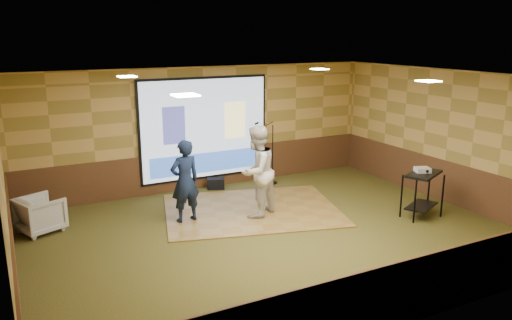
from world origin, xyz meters
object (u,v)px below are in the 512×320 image
player_left (185,181)px  projector (422,170)px  av_table (423,186)px  banquet_chair (40,214)px  duffel_bag (216,183)px  dance_floor (252,210)px  projector_screen (205,130)px  player_right (257,171)px  mic_stand (271,165)px

player_left → projector: (4.51, -1.94, 0.14)m
player_left → av_table: player_left is taller
banquet_chair → duffel_bag: (4.11, 1.01, -0.22)m
dance_floor → banquet_chair: size_ratio=4.77×
av_table → projector: bearing=85.8°
projector → banquet_chair: (-7.20, 2.75, -0.66)m
projector → banquet_chair: 7.73m
projector_screen → player_left: 2.47m
player_right → banquet_chair: (-4.13, 1.18, -0.64)m
banquet_chair → projector: bearing=-133.7°
projector → duffel_bag: 4.94m
duffel_bag → projector: bearing=-50.6°
player_left → mic_stand: 3.28m
player_right → duffel_bag: bearing=-119.6°
player_right → mic_stand: 2.46m
av_table → player_right: bearing=152.2°
player_right → projector: bearing=123.0°
mic_stand → banquet_chair: size_ratio=2.11×
dance_floor → player_right: bearing=-100.9°
duffel_bag → banquet_chair: bearing=-166.2°
av_table → mic_stand: bearing=114.8°
projector_screen → dance_floor: 2.53m
dance_floor → projector: (3.00, -1.93, 1.00)m
av_table → banquet_chair: bearing=158.7°
player_right → projector: 3.45m
player_right → banquet_chair: size_ratio=2.47×
projector → player_right: bearing=175.0°
player_left → projector_screen: bearing=-128.8°
dance_floor → player_left: 1.74m
av_table → duffel_bag: size_ratio=2.30×
dance_floor → mic_stand: 2.14m
projector → projector_screen: bearing=151.2°
av_table → banquet_chair: 7.73m
banquet_chair → duffel_bag: 4.24m
dance_floor → player_right: size_ratio=1.93×
player_left → player_right: 1.49m
projector_screen → duffel_bag: 1.37m
av_table → duffel_bag: bearing=128.9°
projector_screen → banquet_chair: bearing=-162.7°
dance_floor → banquet_chair: bearing=169.0°
mic_stand → dance_floor: bearing=-129.7°
projector_screen → banquet_chair: projector_screen is taller
player_left → duffel_bag: bearing=-135.0°
projector_screen → banquet_chair: 4.29m
dance_floor → player_left: (-1.51, 0.01, 0.86)m
projector_screen → duffel_bag: projector_screen is taller
projector_screen → player_right: 2.47m
projector_screen → projector: size_ratio=11.29×
projector_screen → projector: projector_screen is taller
player_left → banquet_chair: 2.86m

